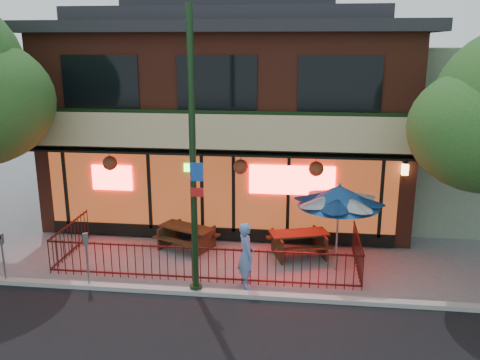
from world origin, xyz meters
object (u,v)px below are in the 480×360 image
(street_light, at_px, (193,172))
(parking_meter_far, at_px, (2,250))
(picnic_table_right, at_px, (299,240))
(picnic_table_left, at_px, (187,234))
(pedestrian, at_px, (246,255))
(patio_umbrella, at_px, (339,196))
(parking_meter_near, at_px, (86,251))

(street_light, distance_m, parking_meter_far, 5.56)
(street_light, height_order, picnic_table_right, street_light)
(picnic_table_left, xyz_separation_m, parking_meter_far, (-4.24, -2.88, 0.47))
(street_light, distance_m, pedestrian, 2.63)
(picnic_table_left, distance_m, pedestrian, 3.13)
(picnic_table_left, bearing_deg, patio_umbrella, -12.78)
(pedestrian, bearing_deg, picnic_table_right, -53.80)
(street_light, distance_m, parking_meter_near, 3.53)
(pedestrian, bearing_deg, picnic_table_left, 20.16)
(street_light, xyz_separation_m, picnic_table_right, (2.57, 2.67, -2.67))
(picnic_table_right, height_order, patio_umbrella, patio_umbrella)
(street_light, xyz_separation_m, parking_meter_far, (-5.10, -0.08, -2.21))
(pedestrian, distance_m, parking_meter_near, 4.07)
(parking_meter_far, bearing_deg, picnic_table_right, 19.74)
(picnic_table_right, bearing_deg, pedestrian, -121.77)
(picnic_table_right, xyz_separation_m, parking_meter_far, (-7.67, -2.75, 0.46))
(street_light, distance_m, picnic_table_left, 3.97)
(pedestrian, height_order, parking_meter_near, pedestrian)
(patio_umbrella, relative_size, parking_meter_near, 1.69)
(street_light, relative_size, picnic_table_right, 3.47)
(street_light, bearing_deg, pedestrian, 22.36)
(picnic_table_left, bearing_deg, pedestrian, -47.81)
(pedestrian, bearing_deg, patio_umbrella, -83.55)
(pedestrian, bearing_deg, street_light, 90.33)
(pedestrian, relative_size, parking_meter_far, 1.26)
(pedestrian, height_order, parking_meter_far, pedestrian)
(street_light, xyz_separation_m, parking_meter_near, (-2.81, -0.06, -2.14))
(patio_umbrella, distance_m, pedestrian, 2.99)
(pedestrian, bearing_deg, parking_meter_far, 73.22)
(picnic_table_left, bearing_deg, parking_meter_near, -124.16)
(picnic_table_left, xyz_separation_m, patio_umbrella, (4.46, -1.01, 1.69))
(parking_meter_near, bearing_deg, picnic_table_left, 55.84)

